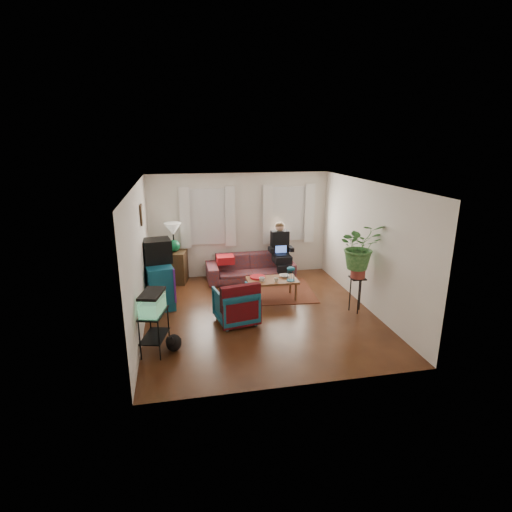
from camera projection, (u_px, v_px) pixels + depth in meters
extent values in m
cube|color=#4F2B14|center=(260.00, 314.00, 8.06)|extent=(4.50, 5.00, 0.01)
cube|color=white|center=(260.00, 184.00, 7.33)|extent=(4.50, 5.00, 0.01)
cube|color=silver|center=(240.00, 225.00, 10.05)|extent=(4.50, 0.01, 2.60)
cube|color=silver|center=(298.00, 302.00, 5.35)|extent=(4.50, 0.01, 2.60)
cube|color=silver|center=(139.00, 258.00, 7.27)|extent=(0.01, 5.00, 2.60)
cube|color=silver|center=(368.00, 246.00, 8.12)|extent=(0.01, 5.00, 2.60)
cube|color=white|center=(208.00, 217.00, 9.81)|extent=(1.08, 0.04, 1.38)
cube|color=white|center=(288.00, 214.00, 10.19)|extent=(1.08, 0.04, 1.38)
cube|color=white|center=(208.00, 217.00, 9.73)|extent=(1.36, 0.06, 1.50)
cube|color=white|center=(289.00, 214.00, 10.12)|extent=(1.36, 0.06, 1.50)
cube|color=#3D2616|center=(142.00, 215.00, 7.89)|extent=(0.04, 0.32, 0.40)
cube|color=maroon|center=(269.00, 291.00, 9.22)|extent=(2.12, 1.76, 0.01)
imported|color=brown|center=(250.00, 263.00, 9.91)|extent=(2.17, 0.87, 0.84)
cube|color=#412C18|center=(175.00, 267.00, 9.72)|extent=(0.64, 0.64, 0.78)
cube|color=navy|center=(159.00, 284.00, 8.42)|extent=(0.68, 1.09, 0.91)
cube|color=black|center=(157.00, 251.00, 8.31)|extent=(0.64, 0.60, 0.49)
cube|color=black|center=(155.00, 332.00, 6.55)|extent=(0.49, 0.69, 0.69)
cube|color=#7FD899|center=(152.00, 302.00, 6.40)|extent=(0.44, 0.63, 0.37)
ellipsoid|color=black|center=(174.00, 341.00, 6.63)|extent=(0.37, 0.45, 0.33)
imported|color=#125471|center=(236.00, 304.00, 7.60)|extent=(0.85, 0.82, 0.75)
cube|color=#9E0A0A|center=(241.00, 302.00, 7.30)|extent=(0.78, 0.32, 0.62)
cube|color=brown|center=(272.00, 289.00, 8.76)|extent=(1.10, 0.61, 0.45)
imported|color=white|center=(262.00, 279.00, 8.55)|extent=(0.12, 0.12, 0.10)
imported|color=beige|center=(276.00, 280.00, 8.52)|extent=(0.10, 0.10, 0.09)
imported|color=white|center=(284.00, 276.00, 8.83)|extent=(0.22, 0.22, 0.05)
cylinder|color=#B21414|center=(258.00, 277.00, 8.78)|extent=(0.34, 0.34, 0.04)
cube|color=black|center=(356.00, 295.00, 8.07)|extent=(0.33, 0.33, 0.73)
imported|color=#599947|center=(359.00, 253.00, 7.82)|extent=(0.88, 0.78, 0.93)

